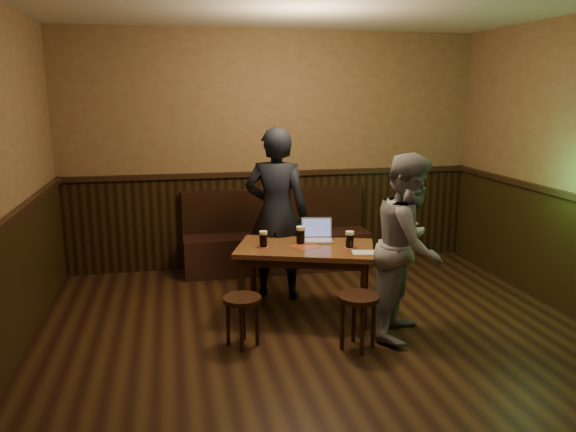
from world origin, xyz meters
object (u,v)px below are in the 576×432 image
at_px(pint_left, 263,239).
at_px(person_suit, 276,214).
at_px(pint_right, 350,239).
at_px(pint_mid, 301,235).
at_px(stool_left, 242,307).
at_px(laptop, 317,235).
at_px(person_grey, 409,246).
at_px(stool_right, 358,306).
at_px(bench, 277,244).
at_px(pub_table, 305,255).

distance_m(pint_left, person_suit, 0.55).
distance_m(pint_left, pint_right, 0.80).
xyz_separation_m(pint_mid, pint_right, (0.42, -0.22, -0.01)).
bearing_deg(pint_right, stool_left, -158.06).
relative_size(stool_left, person_suit, 0.24).
xyz_separation_m(pint_left, laptop, (0.55, 0.14, -0.02)).
xyz_separation_m(pint_right, person_grey, (0.38, -0.48, 0.05)).
distance_m(stool_left, laptop, 1.19).
height_order(stool_right, person_grey, person_grey).
relative_size(bench, stool_left, 5.10).
bearing_deg(bench, stool_right, -83.68).
bearing_deg(person_grey, stool_right, 147.82).
bearing_deg(pint_right, pint_mid, 152.02).
xyz_separation_m(stool_left, pint_mid, (0.65, 0.65, 0.42)).
relative_size(bench, pint_left, 14.13).
distance_m(pub_table, pint_mid, 0.20).
distance_m(stool_left, pint_right, 1.22).
bearing_deg(pint_left, person_grey, -29.84).
distance_m(person_suit, person_grey, 1.49).
distance_m(stool_right, laptop, 1.07).
distance_m(stool_left, pint_mid, 1.01).
bearing_deg(pint_mid, stool_right, -72.92).
distance_m(bench, person_grey, 2.26).
bearing_deg(stool_left, person_suit, 65.51).
height_order(bench, laptop, bench).
bearing_deg(bench, pint_mid, -91.08).
bearing_deg(pub_table, bench, 109.08).
height_order(bench, pub_table, bench).
relative_size(stool_right, laptop, 1.37).
bearing_deg(pub_table, pint_right, -0.24).
height_order(laptop, person_grey, person_grey).
height_order(pub_table, person_suit, person_suit).
bearing_deg(stool_right, pub_table, 107.09).
bearing_deg(person_suit, pint_mid, 127.40).
xyz_separation_m(stool_left, stool_right, (0.93, -0.25, 0.03)).
height_order(bench, person_suit, person_suit).
height_order(pint_mid, pint_right, pint_mid).
distance_m(pint_mid, pint_right, 0.47).
height_order(pint_right, person_suit, person_suit).
xyz_separation_m(pint_mid, person_grey, (0.79, -0.70, 0.04)).
height_order(bench, pint_left, bench).
bearing_deg(pint_left, stool_right, -53.55).
bearing_deg(person_grey, pint_mid, 84.90).
bearing_deg(person_grey, pint_left, 96.38).
relative_size(stool_left, stool_right, 0.92).
relative_size(pub_table, pint_left, 9.15).
bearing_deg(stool_right, bench, 96.32).
relative_size(pub_table, laptop, 4.18).
relative_size(laptop, person_suit, 0.19).
bearing_deg(stool_left, bench, 71.53).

